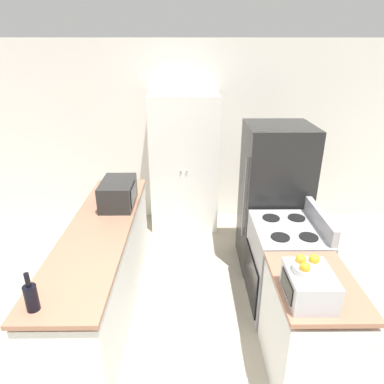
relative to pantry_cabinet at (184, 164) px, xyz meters
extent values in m
cube|color=silver|center=(0.10, 0.33, 0.34)|extent=(7.00, 0.06, 2.60)
cube|color=silver|center=(-0.80, -1.73, -0.54)|extent=(0.58, 2.47, 0.83)
cube|color=#9E6B51|center=(-0.80, -1.73, -0.07)|extent=(0.60, 2.52, 0.04)
cube|color=silver|center=(0.99, -2.58, -0.54)|extent=(0.58, 0.80, 0.83)
cube|color=#9E6B51|center=(0.99, -2.58, -0.07)|extent=(0.60, 0.82, 0.04)
cube|color=white|center=(0.00, 0.00, 0.00)|extent=(0.94, 0.55, 1.92)
sphere|color=#B2B2B7|center=(-0.04, -0.29, 0.00)|extent=(0.03, 0.03, 0.03)
sphere|color=#B2B2B7|center=(0.04, -0.29, 0.00)|extent=(0.03, 0.03, 0.03)
cube|color=#9E9EA3|center=(1.01, -1.76, -0.51)|extent=(0.64, 0.78, 0.91)
cube|color=black|center=(0.69, -1.76, -0.62)|extent=(0.02, 0.69, 0.50)
cube|color=#9E9EA3|center=(1.30, -1.76, 0.02)|extent=(0.06, 0.74, 0.16)
cylinder|color=black|center=(0.89, -1.95, -0.05)|extent=(0.17, 0.17, 0.01)
cylinder|color=black|center=(0.89, -1.57, -0.05)|extent=(0.17, 0.17, 0.01)
cylinder|color=black|center=(1.14, -1.95, -0.05)|extent=(0.17, 0.17, 0.01)
cylinder|color=black|center=(1.14, -1.57, -0.05)|extent=(0.17, 0.17, 0.01)
cube|color=black|center=(1.05, -0.97, -0.10)|extent=(0.72, 0.72, 1.72)
cylinder|color=gray|center=(0.68, -1.16, -0.02)|extent=(0.02, 0.02, 0.95)
cube|color=black|center=(-0.70, -1.23, 0.08)|extent=(0.34, 0.53, 0.27)
cube|color=black|center=(-0.53, -1.27, 0.08)|extent=(0.01, 0.33, 0.20)
cylinder|color=black|center=(-0.95, -2.84, 0.04)|extent=(0.09, 0.09, 0.18)
cylinder|color=black|center=(-0.95, -2.84, 0.18)|extent=(0.03, 0.03, 0.10)
cube|color=#B2B2B7|center=(0.87, -2.75, 0.05)|extent=(0.30, 0.37, 0.21)
cube|color=black|center=(0.72, -2.75, 0.05)|extent=(0.01, 0.26, 0.13)
cylinder|color=silver|center=(0.86, -2.73, 0.18)|extent=(0.22, 0.22, 0.05)
sphere|color=orange|center=(0.90, -2.69, 0.22)|extent=(0.07, 0.07, 0.07)
sphere|color=orange|center=(0.81, -2.69, 0.22)|extent=(0.07, 0.07, 0.07)
sphere|color=orange|center=(0.81, -2.78, 0.22)|extent=(0.07, 0.07, 0.07)
camera|label=1|loc=(0.07, -4.61, 1.53)|focal=32.00mm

